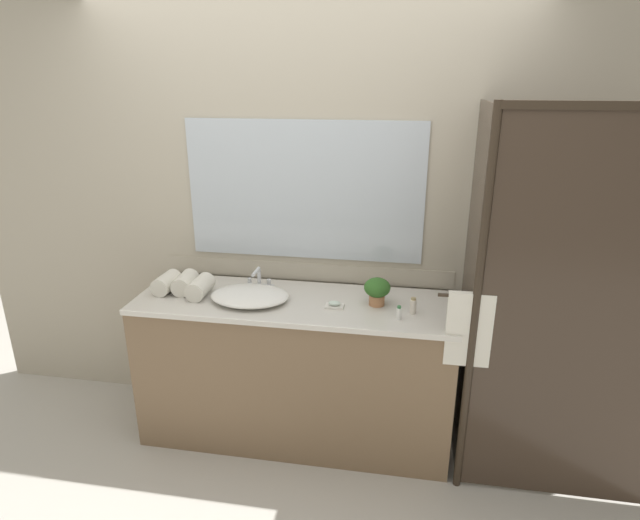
{
  "coord_description": "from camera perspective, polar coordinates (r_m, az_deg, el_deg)",
  "views": [
    {
      "loc": [
        0.6,
        -2.61,
        2.09
      ],
      "look_at": [
        0.15,
        0.0,
        1.15
      ],
      "focal_mm": 29.05,
      "sensor_mm": 36.0,
      "label": 1
    }
  ],
  "objects": [
    {
      "name": "ground_plane",
      "position": [
        3.39,
        -2.63,
        -18.47
      ],
      "size": [
        8.0,
        8.0,
        0.0
      ],
      "primitive_type": "plane",
      "color": "#B7B2A8"
    },
    {
      "name": "wall_back_with_mirror",
      "position": [
        3.11,
        -1.65,
        4.9
      ],
      "size": [
        4.4,
        0.06,
        2.6
      ],
      "color": "#B2A893",
      "rests_on": "ground_plane"
    },
    {
      "name": "vanity_cabinet",
      "position": [
        3.15,
        -2.72,
        -11.88
      ],
      "size": [
        1.8,
        0.58,
        0.9
      ],
      "color": "brown",
      "rests_on": "ground_plane"
    },
    {
      "name": "shower_enclosure",
      "position": [
        2.73,
        23.27,
        -5.16
      ],
      "size": [
        1.2,
        0.59,
        2.0
      ],
      "color": "#2D2319",
      "rests_on": "ground_plane"
    },
    {
      "name": "sink_basin",
      "position": [
        2.93,
        -7.75,
        -3.91
      ],
      "size": [
        0.44,
        0.34,
        0.06
      ],
      "primitive_type": "ellipsoid",
      "color": "white",
      "rests_on": "vanity_cabinet"
    },
    {
      "name": "faucet",
      "position": [
        3.09,
        -6.76,
        -2.35
      ],
      "size": [
        0.17,
        0.14,
        0.13
      ],
      "color": "silver",
      "rests_on": "vanity_cabinet"
    },
    {
      "name": "potted_plant",
      "position": [
        2.85,
        6.32,
        -3.25
      ],
      "size": [
        0.14,
        0.14,
        0.15
      ],
      "color": "#B77A51",
      "rests_on": "vanity_cabinet"
    },
    {
      "name": "soap_dish",
      "position": [
        2.83,
        1.61,
        -4.96
      ],
      "size": [
        0.1,
        0.07,
        0.04
      ],
      "color": "silver",
      "rests_on": "vanity_cabinet"
    },
    {
      "name": "amenity_bottle_conditioner",
      "position": [
        2.79,
        10.21,
        -5.0
      ],
      "size": [
        0.03,
        0.03,
        0.09
      ],
      "color": "silver",
      "rests_on": "vanity_cabinet"
    },
    {
      "name": "amenity_bottle_body_wash",
      "position": [
        2.72,
        8.67,
        -5.79
      ],
      "size": [
        0.03,
        0.03,
        0.08
      ],
      "color": "white",
      "rests_on": "vanity_cabinet"
    },
    {
      "name": "amenity_bottle_shampoo",
      "position": [
        3.03,
        6.35,
        -2.82
      ],
      "size": [
        0.03,
        0.03,
        0.09
      ],
      "color": "white",
      "rests_on": "vanity_cabinet"
    },
    {
      "name": "rolled_towel_near_edge",
      "position": [
        3.15,
        -16.54,
        -2.42
      ],
      "size": [
        0.12,
        0.19,
        0.11
      ],
      "primitive_type": "cylinder",
      "rotation": [
        1.57,
        0.0,
        -0.04
      ],
      "color": "silver",
      "rests_on": "vanity_cabinet"
    },
    {
      "name": "rolled_towel_middle",
      "position": [
        3.12,
        -14.6,
        -2.45
      ],
      "size": [
        0.12,
        0.2,
        0.11
      ],
      "primitive_type": "cylinder",
      "rotation": [
        1.57,
        0.0,
        0.07
      ],
      "color": "silver",
      "rests_on": "vanity_cabinet"
    },
    {
      "name": "rolled_towel_far_edge",
      "position": [
        3.04,
        -13.06,
        -2.92
      ],
      "size": [
        0.11,
        0.2,
        0.11
      ],
      "primitive_type": "cylinder",
      "rotation": [
        1.57,
        0.0,
        0.01
      ],
      "color": "silver",
      "rests_on": "vanity_cabinet"
    }
  ]
}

